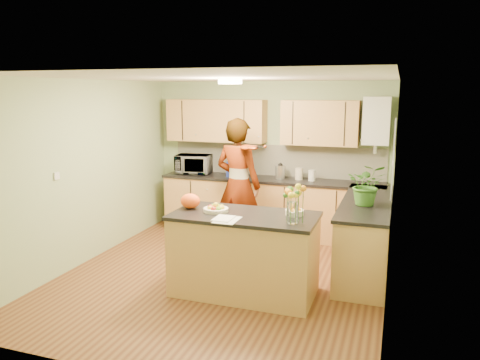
% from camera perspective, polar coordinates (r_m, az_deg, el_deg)
% --- Properties ---
extents(floor, '(4.50, 4.50, 0.00)m').
position_cam_1_polar(floor, '(6.14, -2.10, -11.64)').
color(floor, '#522B17').
rests_on(floor, ground).
extents(ceiling, '(4.00, 4.50, 0.02)m').
position_cam_1_polar(ceiling, '(5.67, -2.27, 12.38)').
color(ceiling, silver).
rests_on(ceiling, wall_back).
extents(wall_back, '(4.00, 0.02, 2.50)m').
position_cam_1_polar(wall_back, '(7.89, 3.68, 2.83)').
color(wall_back, '#93AD7B').
rests_on(wall_back, floor).
extents(wall_front, '(4.00, 0.02, 2.50)m').
position_cam_1_polar(wall_front, '(3.82, -14.42, -6.17)').
color(wall_front, '#93AD7B').
rests_on(wall_front, floor).
extents(wall_left, '(0.02, 4.50, 2.50)m').
position_cam_1_polar(wall_left, '(6.75, -18.25, 0.94)').
color(wall_left, '#93AD7B').
rests_on(wall_left, floor).
extents(wall_right, '(0.02, 4.50, 2.50)m').
position_cam_1_polar(wall_right, '(5.41, 18.03, -1.40)').
color(wall_right, '#93AD7B').
rests_on(wall_right, floor).
extents(back_counter, '(3.64, 0.62, 0.94)m').
position_cam_1_polar(back_counter, '(7.73, 3.74, -3.23)').
color(back_counter, '#B48448').
rests_on(back_counter, floor).
extents(right_counter, '(0.62, 2.24, 0.94)m').
position_cam_1_polar(right_counter, '(6.43, 15.08, -6.50)').
color(right_counter, '#B48448').
rests_on(right_counter, floor).
extents(splashback, '(3.60, 0.02, 0.52)m').
position_cam_1_polar(splashback, '(7.86, 4.35, 2.42)').
color(splashback, silver).
rests_on(splashback, back_counter).
extents(upper_cabinets, '(3.20, 0.34, 0.70)m').
position_cam_1_polar(upper_cabinets, '(7.71, 2.13, 7.14)').
color(upper_cabinets, '#B48448').
rests_on(upper_cabinets, wall_back).
extents(boiler, '(0.40, 0.30, 0.86)m').
position_cam_1_polar(boiler, '(7.40, 16.30, 6.93)').
color(boiler, silver).
rests_on(boiler, wall_back).
extents(window_right, '(0.01, 1.30, 1.05)m').
position_cam_1_polar(window_right, '(5.95, 18.24, 2.60)').
color(window_right, silver).
rests_on(window_right, wall_right).
extents(light_switch, '(0.02, 0.09, 0.09)m').
position_cam_1_polar(light_switch, '(6.27, -21.45, 0.48)').
color(light_switch, silver).
rests_on(light_switch, wall_left).
extents(ceiling_lamp, '(0.30, 0.30, 0.07)m').
position_cam_1_polar(ceiling_lamp, '(5.95, -1.21, 11.94)').
color(ceiling_lamp, '#FFEABF').
rests_on(ceiling_lamp, ceiling).
extents(peninsula_island, '(1.67, 0.85, 0.96)m').
position_cam_1_polar(peninsula_island, '(5.50, 0.53, -8.99)').
color(peninsula_island, '#B48448').
rests_on(peninsula_island, floor).
extents(fruit_dish, '(0.29, 0.29, 0.10)m').
position_cam_1_polar(fruit_dish, '(5.47, -2.95, -3.45)').
color(fruit_dish, beige).
rests_on(fruit_dish, peninsula_island).
extents(orange_bowl, '(0.21, 0.21, 0.12)m').
position_cam_1_polar(orange_bowl, '(5.35, 6.66, -3.72)').
color(orange_bowl, beige).
rests_on(orange_bowl, peninsula_island).
extents(flower_vase, '(0.27, 0.27, 0.51)m').
position_cam_1_polar(flower_vase, '(4.96, 6.49, -1.51)').
color(flower_vase, silver).
rests_on(flower_vase, peninsula_island).
extents(orange_bag, '(0.25, 0.21, 0.18)m').
position_cam_1_polar(orange_bag, '(5.63, -6.08, -2.56)').
color(orange_bag, '#FF5415').
rests_on(orange_bag, peninsula_island).
extents(papers, '(0.24, 0.33, 0.01)m').
position_cam_1_polar(papers, '(5.12, -1.59, -4.85)').
color(papers, silver).
rests_on(papers, peninsula_island).
extents(violinist, '(0.80, 0.62, 1.96)m').
position_cam_1_polar(violinist, '(6.88, -0.22, -0.60)').
color(violinist, tan).
rests_on(violinist, floor).
extents(violin, '(0.59, 0.51, 0.15)m').
position_cam_1_polar(violin, '(6.52, 0.81, 4.01)').
color(violin, '#4D1504').
rests_on(violin, violinist).
extents(microwave, '(0.63, 0.47, 0.32)m').
position_cam_1_polar(microwave, '(8.10, -5.67, 1.94)').
color(microwave, silver).
rests_on(microwave, back_counter).
extents(blue_box, '(0.35, 0.29, 0.24)m').
position_cam_1_polar(blue_box, '(7.81, -0.57, 1.35)').
color(blue_box, '#213398').
rests_on(blue_box, back_counter).
extents(kettle, '(0.16, 0.16, 0.30)m').
position_cam_1_polar(kettle, '(7.61, 4.92, 1.07)').
color(kettle, silver).
rests_on(kettle, back_counter).
extents(jar_cream, '(0.14, 0.14, 0.19)m').
position_cam_1_polar(jar_cream, '(7.56, 7.20, 0.74)').
color(jar_cream, beige).
rests_on(jar_cream, back_counter).
extents(jar_white, '(0.13, 0.13, 0.17)m').
position_cam_1_polar(jar_white, '(7.48, 8.75, 0.54)').
color(jar_white, silver).
rests_on(jar_white, back_counter).
extents(potted_plant, '(0.49, 0.43, 0.53)m').
position_cam_1_polar(potted_plant, '(6.00, 15.25, -0.54)').
color(potted_plant, '#386E24').
rests_on(potted_plant, right_counter).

